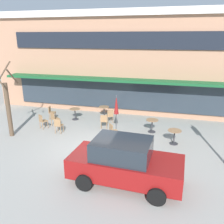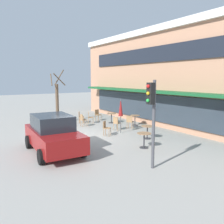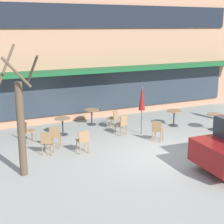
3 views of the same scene
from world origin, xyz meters
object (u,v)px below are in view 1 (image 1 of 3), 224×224
at_px(cafe_table_mid_patio, 152,124).
at_px(cafe_chair_1, 110,115).
at_px(cafe_table_near_wall, 104,110).
at_px(street_tree, 8,106).
at_px(cafe_chair_5, 51,112).
at_px(cafe_chair_0, 104,120).
at_px(cafe_chair_6, 54,118).
at_px(cafe_table_by_tree, 75,112).
at_px(cafe_chair_2, 113,130).
at_px(parked_sedan, 125,162).
at_px(cafe_table_streetside, 174,135).
at_px(cafe_chair_4, 58,125).
at_px(patio_umbrella_green_folded, 116,105).
at_px(cafe_chair_3, 42,120).

relative_size(cafe_table_mid_patio, cafe_chair_1, 0.85).
xyz_separation_m(cafe_table_near_wall, street_tree, (-4.13, -4.41, 1.23)).
relative_size(cafe_table_mid_patio, cafe_chair_5, 0.85).
height_order(cafe_chair_0, cafe_chair_6, same).
bearing_deg(cafe_table_near_wall, cafe_table_by_tree, -151.66).
bearing_deg(cafe_chair_0, cafe_table_by_tree, 154.84).
xyz_separation_m(cafe_chair_2, cafe_chair_6, (-4.04, 1.01, 0.00)).
relative_size(cafe_table_near_wall, cafe_chair_2, 0.85).
relative_size(cafe_chair_1, street_tree, 0.22).
bearing_deg(cafe_chair_0, street_tree, -153.44).
distance_m(cafe_table_near_wall, parked_sedan, 7.80).
height_order(cafe_table_by_tree, cafe_chair_1, cafe_chair_1).
bearing_deg(cafe_chair_6, cafe_table_streetside, -5.94).
distance_m(cafe_chair_4, cafe_chair_6, 1.26).
xyz_separation_m(cafe_chair_5, parked_sedan, (6.30, -5.93, 0.35)).
height_order(patio_umbrella_green_folded, street_tree, street_tree).
bearing_deg(cafe_chair_0, cafe_chair_1, 84.97).
bearing_deg(cafe_chair_0, cafe_table_streetside, -15.32).
bearing_deg(patio_umbrella_green_folded, cafe_chair_3, -170.98).
bearing_deg(cafe_chair_6, parked_sedan, -41.08).
height_order(cafe_chair_4, cafe_chair_5, same).
xyz_separation_m(cafe_chair_5, cafe_chair_6, (0.82, -1.15, 0.00)).
bearing_deg(cafe_chair_2, cafe_chair_3, 174.40).
bearing_deg(cafe_table_streetside, cafe_chair_2, -175.46).
bearing_deg(cafe_table_mid_patio, parked_sedan, -95.44).
xyz_separation_m(cafe_chair_0, cafe_chair_5, (-3.94, 0.77, 0.00)).
height_order(cafe_chair_6, street_tree, street_tree).
xyz_separation_m(cafe_table_mid_patio, cafe_chair_6, (-5.99, -0.58, 0.01)).
xyz_separation_m(cafe_table_mid_patio, cafe_chair_1, (-2.78, 0.85, 0.01)).
bearing_deg(cafe_chair_3, cafe_chair_6, 50.32).
bearing_deg(cafe_chair_6, cafe_chair_3, -129.68).
height_order(cafe_table_near_wall, cafe_table_mid_patio, same).
bearing_deg(cafe_chair_4, patio_umbrella_green_folded, 19.46).
distance_m(cafe_table_by_tree, cafe_chair_1, 2.45).
bearing_deg(cafe_chair_3, parked_sedan, -35.25).
height_order(cafe_table_near_wall, cafe_chair_4, cafe_chair_4).
bearing_deg(cafe_chair_6, patio_umbrella_green_folded, 1.93).
bearing_deg(street_tree, cafe_chair_1, 35.23).
bearing_deg(street_tree, parked_sedan, -21.48).
height_order(cafe_table_streetside, parked_sedan, parked_sedan).
xyz_separation_m(patio_umbrella_green_folded, street_tree, (-5.56, -2.12, 0.12)).
bearing_deg(cafe_chair_2, cafe_table_mid_patio, 39.20).
distance_m(cafe_table_mid_patio, patio_umbrella_green_folded, 2.37).
bearing_deg(cafe_chair_6, cafe_chair_5, 125.53).
bearing_deg(patio_umbrella_green_folded, cafe_chair_2, -85.21).
bearing_deg(cafe_table_by_tree, cafe_chair_0, -25.16).
height_order(cafe_table_mid_patio, cafe_chair_1, cafe_chair_1).
bearing_deg(cafe_chair_3, street_tree, -128.87).
relative_size(cafe_table_by_tree, cafe_chair_5, 0.85).
bearing_deg(cafe_chair_3, cafe_chair_0, 14.82).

